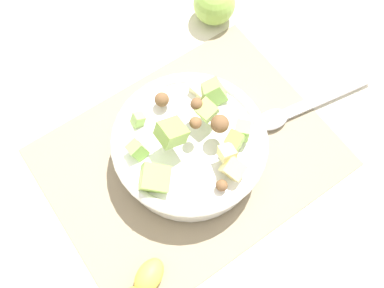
% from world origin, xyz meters
% --- Properties ---
extents(ground_plane, '(2.40, 2.40, 0.00)m').
position_xyz_m(ground_plane, '(0.00, 0.00, 0.00)').
color(ground_plane, silver).
extents(placemat, '(0.45, 0.34, 0.01)m').
position_xyz_m(placemat, '(0.00, 0.00, 0.00)').
color(placemat, gray).
rests_on(placemat, ground_plane).
extents(salad_bowl, '(0.24, 0.24, 0.13)m').
position_xyz_m(salad_bowl, '(0.00, -0.00, 0.05)').
color(salad_bowl, white).
rests_on(salad_bowl, placemat).
extents(serving_spoon, '(0.22, 0.06, 0.01)m').
position_xyz_m(serving_spoon, '(0.19, -0.04, 0.01)').
color(serving_spoon, '#B7B7BC').
rests_on(serving_spoon, placemat).
extents(whole_apple, '(0.08, 0.08, 0.09)m').
position_xyz_m(whole_apple, '(0.20, 0.21, 0.04)').
color(whole_apple, '#8CB74C').
rests_on(whole_apple, ground_plane).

